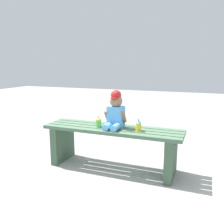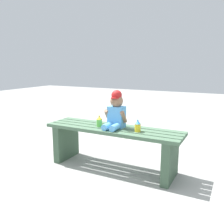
{
  "view_description": "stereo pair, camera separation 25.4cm",
  "coord_description": "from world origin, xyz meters",
  "px_view_note": "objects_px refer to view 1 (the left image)",
  "views": [
    {
      "loc": [
        0.94,
        -2.37,
        1.13
      ],
      "look_at": [
        0.02,
        -0.05,
        0.64
      ],
      "focal_mm": 39.15,
      "sensor_mm": 36.0,
      "label": 1
    },
    {
      "loc": [
        1.17,
        -2.27,
        1.13
      ],
      "look_at": [
        0.02,
        -0.05,
        0.64
      ],
      "focal_mm": 39.15,
      "sensor_mm": 36.0,
      "label": 2
    }
  ],
  "objects_px": {
    "park_bench": "(112,141)",
    "sippy_cup_right": "(138,125)",
    "child_figure": "(115,111)",
    "sippy_cup_left": "(98,122)"
  },
  "relations": [
    {
      "from": "park_bench",
      "to": "sippy_cup_right",
      "type": "bearing_deg",
      "value": -6.76
    },
    {
      "from": "park_bench",
      "to": "child_figure",
      "type": "height_order",
      "value": "child_figure"
    },
    {
      "from": "sippy_cup_left",
      "to": "park_bench",
      "type": "bearing_deg",
      "value": 13.58
    },
    {
      "from": "park_bench",
      "to": "sippy_cup_left",
      "type": "bearing_deg",
      "value": -166.42
    },
    {
      "from": "child_figure",
      "to": "sippy_cup_left",
      "type": "distance_m",
      "value": 0.22
    },
    {
      "from": "park_bench",
      "to": "sippy_cup_left",
      "type": "xyz_separation_m",
      "value": [
        -0.15,
        -0.04,
        0.21
      ]
    },
    {
      "from": "sippy_cup_left",
      "to": "sippy_cup_right",
      "type": "distance_m",
      "value": 0.45
    },
    {
      "from": "park_bench",
      "to": "sippy_cup_right",
      "type": "xyz_separation_m",
      "value": [
        0.3,
        -0.04,
        0.21
      ]
    },
    {
      "from": "child_figure",
      "to": "sippy_cup_left",
      "type": "xyz_separation_m",
      "value": [
        -0.18,
        -0.04,
        -0.12
      ]
    },
    {
      "from": "sippy_cup_left",
      "to": "sippy_cup_right",
      "type": "relative_size",
      "value": 1.0
    }
  ]
}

